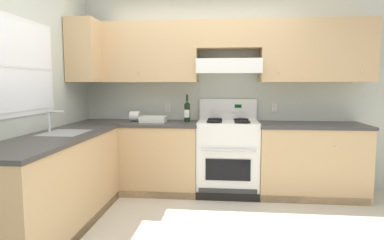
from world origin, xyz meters
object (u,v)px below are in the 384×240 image
at_px(stove, 228,156).
at_px(paper_towel_roll, 135,116).
at_px(bowl, 153,120).
at_px(wine_bottle, 187,111).

xyz_separation_m(stove, paper_towel_roll, (-1.22, 0.07, 0.50)).
bearing_deg(paper_towel_roll, bowl, -20.12).
bearing_deg(bowl, paper_towel_roll, 159.88).
height_order(bowl, paper_towel_roll, paper_towel_roll).
bearing_deg(bowl, wine_bottle, 8.90).
xyz_separation_m(stove, wine_bottle, (-0.52, 0.04, 0.57)).
height_order(stove, paper_towel_roll, stove).
relative_size(wine_bottle, bowl, 1.10).
height_order(stove, bowl, stove).
bearing_deg(bowl, stove, 1.42).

